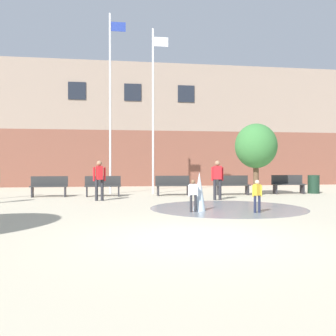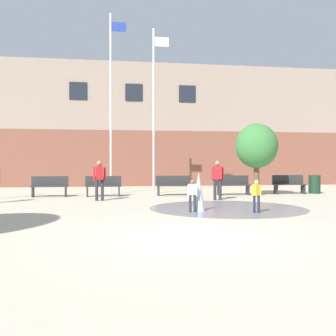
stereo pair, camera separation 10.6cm
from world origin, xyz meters
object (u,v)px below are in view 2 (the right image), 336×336
at_px(flagpole_left, 111,99).
at_px(trash_can, 314,184).
at_px(park_bench_center, 173,185).
at_px(adult_near_bench, 99,177).
at_px(adult_in_red, 218,177).
at_px(child_running, 192,193).
at_px(child_with_pink_shirt, 256,194).
at_px(park_bench_near_trashcan, 289,184).
at_px(street_tree_near_building, 257,146).
at_px(flagpole_right, 154,106).
at_px(park_bench_under_right_flagpole, 233,185).
at_px(park_bench_left_of_flagpoles, 50,186).
at_px(park_bench_under_left_flagpole, 103,186).

bearing_deg(flagpole_left, trash_can, -6.81).
height_order(park_bench_center, adult_near_bench, adult_near_bench).
bearing_deg(adult_in_red, child_running, -102.18).
bearing_deg(child_with_pink_shirt, park_bench_near_trashcan, 28.35).
bearing_deg(street_tree_near_building, park_bench_center, 169.90).
bearing_deg(trash_can, child_running, -139.81).
height_order(adult_in_red, flagpole_right, flagpole_right).
relative_size(park_bench_under_right_flagpole, child_running, 1.62).
relative_size(park_bench_left_of_flagpoles, park_bench_under_right_flagpole, 1.00).
height_order(park_bench_left_of_flagpoles, park_bench_under_left_flagpole, same).
xyz_separation_m(park_bench_center, park_bench_near_trashcan, (5.70, 0.10, 0.00)).
height_order(trash_can, street_tree_near_building, street_tree_near_building).
relative_size(park_bench_center, child_running, 1.62).
bearing_deg(child_with_pink_shirt, adult_in_red, 61.13).
xyz_separation_m(flagpole_left, street_tree_near_building, (6.57, -2.03, -2.34)).
bearing_deg(park_bench_under_right_flagpole, park_bench_center, 177.22).
xyz_separation_m(child_with_pink_shirt, flagpole_left, (-4.24, 8.00, 4.03)).
distance_m(park_bench_left_of_flagpoles, park_bench_near_trashcan, 11.24).
xyz_separation_m(park_bench_left_of_flagpoles, adult_near_bench, (2.23, -2.19, 0.45)).
height_order(park_bench_near_trashcan, adult_near_bench, adult_near_bench).
bearing_deg(park_bench_left_of_flagpoles, trash_can, 0.22).
xyz_separation_m(child_running, adult_near_bench, (-2.88, 4.10, 0.35)).
relative_size(park_bench_left_of_flagpoles, park_bench_near_trashcan, 1.00).
distance_m(adult_in_red, flagpole_right, 5.53).
xyz_separation_m(park_bench_under_right_flagpole, adult_in_red, (-1.41, -2.34, 0.45)).
height_order(park_bench_under_left_flagpole, park_bench_center, same).
relative_size(park_bench_center, flagpole_right, 0.20).
height_order(park_bench_near_trashcan, child_with_pink_shirt, child_with_pink_shirt).
height_order(park_bench_under_right_flagpole, adult_in_red, adult_in_red).
relative_size(adult_near_bench, street_tree_near_building, 0.48).
distance_m(park_bench_near_trashcan, child_running, 8.76).
height_order(flagpole_left, flagpole_right, flagpole_left).
xyz_separation_m(flagpole_right, street_tree_near_building, (4.48, -2.03, -2.02)).
bearing_deg(park_bench_under_right_flagpole, park_bench_left_of_flagpoles, 178.15).
distance_m(park_bench_left_of_flagpoles, flagpole_left, 5.09).
relative_size(park_bench_under_left_flagpole, flagpole_left, 0.18).
bearing_deg(street_tree_near_building, adult_in_red, -142.44).
bearing_deg(adult_near_bench, park_bench_left_of_flagpoles, -151.27).
bearing_deg(street_tree_near_building, child_running, -127.29).
bearing_deg(park_bench_near_trashcan, park_bench_left_of_flagpoles, 179.83).
height_order(park_bench_under_right_flagpole, adult_near_bench, adult_near_bench).
bearing_deg(adult_in_red, adult_near_bench, -170.90).
xyz_separation_m(adult_in_red, flagpole_left, (-4.21, 3.84, 3.67)).
relative_size(adult_in_red, street_tree_near_building, 0.48).
bearing_deg(street_tree_near_building, trash_can, 14.34).
bearing_deg(park_bench_under_right_flagpole, street_tree_near_building, -29.33).
xyz_separation_m(park_bench_left_of_flagpoles, child_running, (5.10, -6.29, 0.10)).
height_order(park_bench_near_trashcan, street_tree_near_building, street_tree_near_building).
height_order(park_bench_under_left_flagpole, child_with_pink_shirt, child_with_pink_shirt).
distance_m(park_bench_center, adult_in_red, 2.88).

